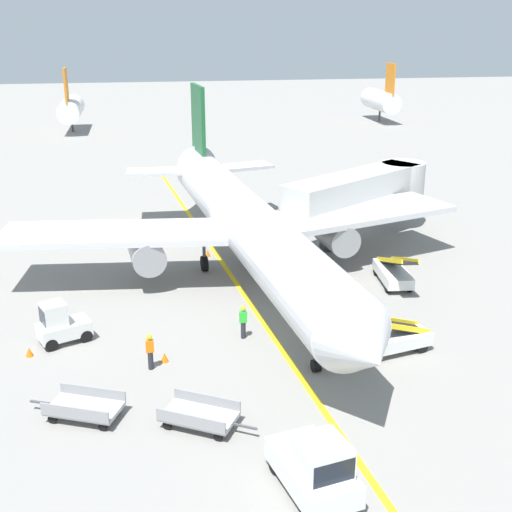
# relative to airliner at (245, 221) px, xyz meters

# --- Properties ---
(ground_plane) EXTENTS (300.00, 300.00, 0.00)m
(ground_plane) POSITION_rel_airliner_xyz_m (1.45, -13.35, -3.42)
(ground_plane) COLOR gray
(taxi_line_yellow) EXTENTS (8.69, 79.59, 0.01)m
(taxi_line_yellow) POSITION_rel_airliner_xyz_m (0.06, -8.35, -3.41)
(taxi_line_yellow) COLOR yellow
(taxi_line_yellow) RESTS_ON ground
(airliner) EXTENTS (28.45, 35.34, 10.10)m
(airliner) POSITION_rel_airliner_xyz_m (0.00, 0.00, 0.00)
(airliner) COLOR silver
(airliner) RESTS_ON ground
(jet_bridge) EXTENTS (12.05, 9.18, 4.85)m
(jet_bridge) POSITION_rel_airliner_xyz_m (9.42, 5.72, 0.12)
(jet_bridge) COLOR beige
(jet_bridge) RESTS_ON ground
(pushback_tug) EXTENTS (2.61, 3.92, 2.20)m
(pushback_tug) POSITION_rel_airliner_xyz_m (-0.82, -19.70, -2.42)
(pushback_tug) COLOR silver
(pushback_tug) RESTS_ON ground
(baggage_tug_near_wing) EXTENTS (2.72, 2.15, 2.10)m
(baggage_tug_near_wing) POSITION_rel_airliner_xyz_m (-10.03, -7.22, -2.49)
(baggage_tug_near_wing) COLOR silver
(baggage_tug_near_wing) RESTS_ON ground
(belt_loader_forward_hold) EXTENTS (5.16, 2.36, 2.59)m
(belt_loader_forward_hold) POSITION_rel_airliner_xyz_m (4.99, -10.85, -2.64)
(belt_loader_forward_hold) COLOR silver
(belt_loader_forward_hold) RESTS_ON ground
(belt_loader_aft_hold) EXTENTS (1.88, 5.11, 2.59)m
(belt_loader_aft_hold) POSITION_rel_airliner_xyz_m (8.33, -2.84, -2.64)
(belt_loader_aft_hold) COLOR silver
(belt_loader_aft_hold) RESTS_ON ground
(baggage_cart_loaded) EXTENTS (3.76, 2.55, 0.94)m
(baggage_cart_loaded) POSITION_rel_airliner_xyz_m (-8.53, -13.97, -2.95)
(baggage_cart_loaded) COLOR #A5A5A8
(baggage_cart_loaded) RESTS_ON ground
(baggage_cart_empty_trailing) EXTENTS (3.65, 2.75, 0.94)m
(baggage_cart_empty_trailing) POSITION_rel_airliner_xyz_m (-4.18, -15.29, -2.95)
(baggage_cart_empty_trailing) COLOR #A5A5A8
(baggage_cart_empty_trailing) RESTS_ON ground
(ground_crew_marshaller) EXTENTS (0.36, 0.24, 1.70)m
(ground_crew_marshaller) POSITION_rel_airliner_xyz_m (-5.89, -10.53, -2.51)
(ground_crew_marshaller) COLOR #26262D
(ground_crew_marshaller) RESTS_ON ground
(ground_crew_wing_walker) EXTENTS (0.36, 0.24, 1.70)m
(ground_crew_wing_walker) POSITION_rel_airliner_xyz_m (-1.39, -8.24, -2.51)
(ground_crew_wing_walker) COLOR #26262D
(ground_crew_wing_walker) RESTS_ON ground
(safety_cone_nose_left) EXTENTS (0.36, 0.36, 0.44)m
(safety_cone_nose_left) POSITION_rel_airliner_xyz_m (-1.86, 3.83, -3.20)
(safety_cone_nose_left) COLOR orange
(safety_cone_nose_left) RESTS_ON ground
(safety_cone_nose_right) EXTENTS (0.36, 0.36, 0.44)m
(safety_cone_nose_right) POSITION_rel_airliner_xyz_m (10.40, 0.53, -3.20)
(safety_cone_nose_right) COLOR orange
(safety_cone_nose_right) RESTS_ON ground
(safety_cone_wingtip_right) EXTENTS (0.36, 0.36, 0.44)m
(safety_cone_wingtip_right) POSITION_rel_airliner_xyz_m (-11.38, -8.37, -3.20)
(safety_cone_wingtip_right) COLOR orange
(safety_cone_wingtip_right) RESTS_ON ground
(safety_cone_tail_area) EXTENTS (0.36, 0.36, 0.44)m
(safety_cone_tail_area) POSITION_rel_airliner_xyz_m (-5.27, -9.97, -3.20)
(safety_cone_tail_area) COLOR orange
(safety_cone_tail_area) RESTS_ON ground
(distant_aircraft_mid_left) EXTENTS (3.00, 10.10, 8.80)m
(distant_aircraft_mid_left) POSITION_rel_airliner_xyz_m (-15.02, 58.50, -0.20)
(distant_aircraft_mid_left) COLOR silver
(distant_aircraft_mid_left) RESTS_ON ground
(distant_aircraft_mid_right) EXTENTS (3.00, 10.10, 8.80)m
(distant_aircraft_mid_right) POSITION_rel_airliner_xyz_m (30.55, 60.68, -0.20)
(distant_aircraft_mid_right) COLOR silver
(distant_aircraft_mid_right) RESTS_ON ground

